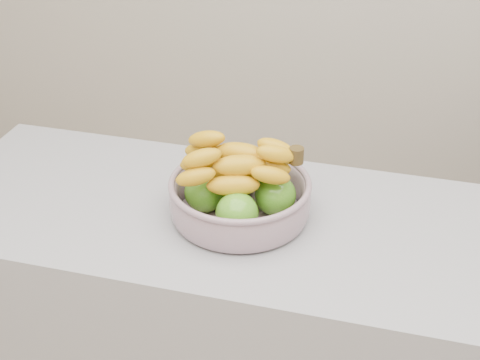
# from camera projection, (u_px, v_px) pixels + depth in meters

# --- Properties ---
(fruit_bowl) EXTENTS (0.34, 0.34, 0.19)m
(fruit_bowl) POSITION_uv_depth(u_px,v_px,m) (240.00, 193.00, 1.58)
(fruit_bowl) COLOR #A8BBCA
(fruit_bowl) RESTS_ON counter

